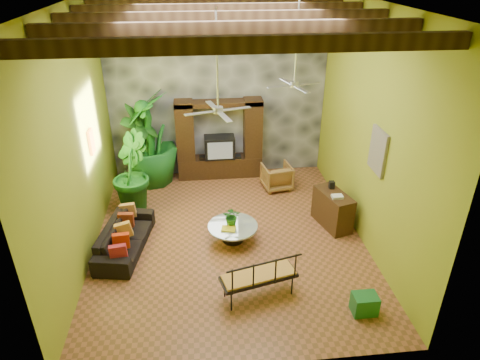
{
  "coord_description": "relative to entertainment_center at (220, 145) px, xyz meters",
  "views": [
    {
      "loc": [
        -0.61,
        -8.06,
        5.78
      ],
      "look_at": [
        0.27,
        0.2,
        1.38
      ],
      "focal_mm": 32.0,
      "sensor_mm": 36.0,
      "label": 1
    }
  ],
  "objects": [
    {
      "name": "wicker_armchair",
      "position": [
        1.51,
        -0.91,
        -0.62
      ],
      "size": [
        0.86,
        0.88,
        0.7
      ],
      "primitive_type": "imported",
      "rotation": [
        0.0,
        0.0,
        3.31
      ],
      "color": "brown",
      "rests_on": "ground"
    },
    {
      "name": "tall_plant_a",
      "position": [
        -2.14,
        -0.26,
        0.18
      ],
      "size": [
        1.3,
        1.46,
        2.3
      ],
      "primitive_type": "imported",
      "rotation": [
        0.0,
        0.0,
        1.07
      ],
      "color": "#215D18",
      "rests_on": "ground"
    },
    {
      "name": "green_bin",
      "position": [
        2.24,
        -5.71,
        -0.77
      ],
      "size": [
        0.44,
        0.33,
        0.39
      ],
      "primitive_type": "cube",
      "rotation": [
        0.0,
        0.0,
        0.0
      ],
      "color": "#1F7524",
      "rests_on": "ground"
    },
    {
      "name": "tall_plant_b",
      "position": [
        -2.31,
        -1.56,
        0.04
      ],
      "size": [
        1.06,
        1.24,
        2.02
      ],
      "primitive_type": "imported",
      "rotation": [
        0.0,
        0.0,
        1.74
      ],
      "color": "#175A1C",
      "rests_on": "ground"
    },
    {
      "name": "tall_plant_c",
      "position": [
        -1.92,
        -0.17,
        0.35
      ],
      "size": [
        1.54,
        1.54,
        2.62
      ],
      "primitive_type": "imported",
      "rotation": [
        0.0,
        0.0,
        4.66
      ],
      "color": "#1A651F",
      "rests_on": "ground"
    },
    {
      "name": "ceiling",
      "position": [
        0.0,
        -3.14,
        4.03
      ],
      "size": [
        6.0,
        7.0,
        0.02
      ],
      "primitive_type": "cube",
      "color": "silver",
      "rests_on": "back_wall"
    },
    {
      "name": "centerpiece_plant",
      "position": [
        0.07,
        -3.21,
        -0.35
      ],
      "size": [
        0.44,
        0.39,
        0.44
      ],
      "primitive_type": "imported",
      "rotation": [
        0.0,
        0.0,
        -0.15
      ],
      "color": "#206119",
      "rests_on": "coffee_table"
    },
    {
      "name": "right_wall",
      "position": [
        3.0,
        -3.14,
        1.53
      ],
      "size": [
        0.02,
        7.0,
        5.0
      ],
      "primitive_type": "cube",
      "color": "olive",
      "rests_on": "ground"
    },
    {
      "name": "coffee_table",
      "position": [
        0.08,
        -3.25,
        -0.71
      ],
      "size": [
        1.12,
        1.12,
        0.4
      ],
      "rotation": [
        0.0,
        0.0,
        -0.09
      ],
      "color": "black",
      "rests_on": "ground"
    },
    {
      "name": "yellow_tray",
      "position": [
        -0.03,
        -3.4,
        -0.55
      ],
      "size": [
        0.35,
        0.28,
        0.03
      ],
      "primitive_type": "cube",
      "rotation": [
        0.0,
        0.0,
        -0.22
      ],
      "color": "gold",
      "rests_on": "coffee_table"
    },
    {
      "name": "ceiling_fan_front",
      "position": [
        -0.2,
        -3.54,
        2.44
      ],
      "size": [
        1.28,
        1.28,
        1.86
      ],
      "color": "#B5B5BA",
      "rests_on": "ceiling"
    },
    {
      "name": "stone_accent_wall",
      "position": [
        0.0,
        0.3,
        1.53
      ],
      "size": [
        5.98,
        0.1,
        4.98
      ],
      "primitive_type": "cube",
      "color": "#3B3D43",
      "rests_on": "ground"
    },
    {
      "name": "ceiling_beams",
      "position": [
        0.0,
        -3.14,
        3.81
      ],
      "size": [
        5.95,
        5.36,
        0.22
      ],
      "color": "#342110",
      "rests_on": "ceiling"
    },
    {
      "name": "sofa",
      "position": [
        -2.3,
        -3.32,
        -0.66
      ],
      "size": [
        1.16,
        2.18,
        0.6
      ],
      "primitive_type": "imported",
      "rotation": [
        0.0,
        0.0,
        1.39
      ],
      "color": "black",
      "rests_on": "ground"
    },
    {
      "name": "wall_art_painting",
      "position": [
        2.96,
        -3.74,
        1.33
      ],
      "size": [
        0.06,
        0.7,
        0.9
      ],
      "primitive_type": "cube",
      "color": "teal",
      "rests_on": "right_wall"
    },
    {
      "name": "side_console",
      "position": [
        2.49,
        -2.87,
        -0.53
      ],
      "size": [
        0.77,
        1.18,
        0.87
      ],
      "primitive_type": "cube",
      "rotation": [
        0.0,
        0.0,
        0.29
      ],
      "color": "#351C10",
      "rests_on": "ground"
    },
    {
      "name": "iron_bench",
      "position": [
        0.4,
        -5.15,
        -0.42
      ],
      "size": [
        1.51,
        0.87,
        0.57
      ],
      "rotation": [
        0.0,
        0.0,
        0.25
      ],
      "color": "black",
      "rests_on": "ground"
    },
    {
      "name": "ground",
      "position": [
        0.0,
        -3.14,
        -0.97
      ],
      "size": [
        7.0,
        7.0,
        0.0
      ],
      "primitive_type": "plane",
      "color": "brown",
      "rests_on": "ground"
    },
    {
      "name": "left_wall",
      "position": [
        -3.0,
        -3.14,
        1.53
      ],
      "size": [
        0.02,
        7.0,
        5.0
      ],
      "primitive_type": "cube",
      "color": "olive",
      "rests_on": "ground"
    },
    {
      "name": "entertainment_center",
      "position": [
        0.0,
        0.0,
        0.0
      ],
      "size": [
        2.4,
        0.55,
        2.3
      ],
      "color": "black",
      "rests_on": "ground"
    },
    {
      "name": "back_wall",
      "position": [
        0.0,
        0.36,
        1.53
      ],
      "size": [
        6.0,
        0.02,
        5.0
      ],
      "primitive_type": "cube",
      "color": "olive",
      "rests_on": "ground"
    },
    {
      "name": "ceiling_fan_back",
      "position": [
        1.6,
        -1.94,
        2.44
      ],
      "size": [
        1.28,
        1.28,
        1.86
      ],
      "color": "#B5B5BA",
      "rests_on": "ceiling"
    },
    {
      "name": "wall_art_mask",
      "position": [
        -2.96,
        -2.14,
        1.13
      ],
      "size": [
        0.06,
        0.32,
        0.55
      ],
      "primitive_type": "cube",
      "color": "gold",
      "rests_on": "left_wall"
    }
  ]
}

